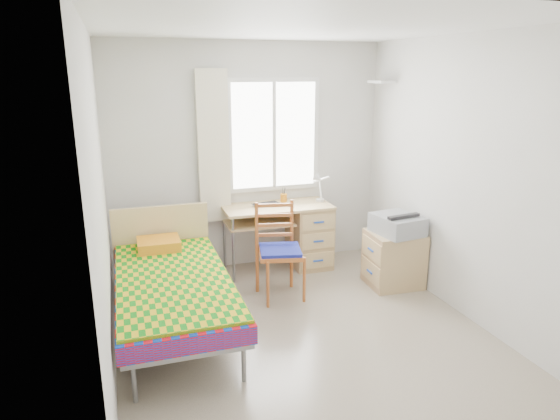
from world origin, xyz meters
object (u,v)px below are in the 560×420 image
object	(u,v)px
bed	(172,282)
printer	(397,224)
chair	(279,245)
desk	(304,232)
cabinet	(393,259)

from	to	relation	value
bed	printer	world-z (taller)	bed
bed	chair	distance (m)	1.19
desk	cabinet	bearing A→B (deg)	-48.00
desk	chair	size ratio (longest dim) A/B	1.26
bed	cabinet	distance (m)	2.40
desk	printer	bearing A→B (deg)	-49.05
cabinet	printer	bearing A→B (deg)	-86.31
chair	cabinet	world-z (taller)	chair
bed	desk	xyz separation A→B (m)	(1.66, 1.04, -0.02)
bed	desk	bearing A→B (deg)	32.56
desk	chair	bearing A→B (deg)	-126.88
desk	cabinet	xyz separation A→B (m)	(0.73, -0.83, -0.12)
bed	chair	bearing A→B (deg)	17.72
bed	chair	xyz separation A→B (m)	(1.13, 0.35, 0.11)
desk	cabinet	size ratio (longest dim) A/B	2.08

